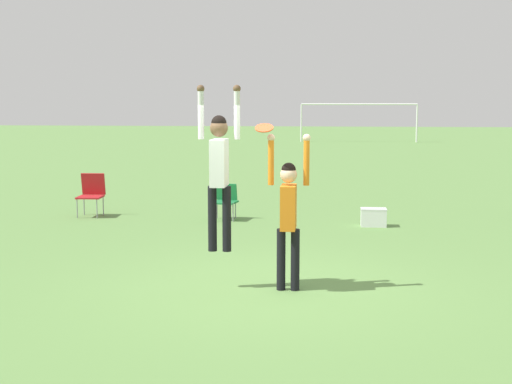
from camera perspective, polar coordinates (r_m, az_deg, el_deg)
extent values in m
plane|color=#608C47|center=(9.87, 0.91, -7.70)|extent=(120.00, 120.00, 0.00)
cylinder|color=black|center=(9.70, -3.51, -2.14)|extent=(0.12, 0.12, 0.89)
cylinder|color=black|center=(9.67, -2.36, -2.16)|extent=(0.12, 0.12, 0.89)
cube|color=white|center=(9.59, -2.96, 2.35)|extent=(0.20, 0.44, 0.63)
sphere|color=brown|center=(9.56, -2.98, 5.14)|extent=(0.24, 0.24, 0.24)
sphere|color=black|center=(9.56, -2.98, 5.54)|extent=(0.21, 0.21, 0.21)
cylinder|color=white|center=(9.60, -4.43, 6.24)|extent=(0.08, 0.08, 0.67)
sphere|color=brown|center=(9.59, -4.45, 8.24)|extent=(0.10, 0.10, 0.10)
cylinder|color=white|center=(9.52, -1.54, 6.25)|extent=(0.08, 0.08, 0.67)
sphere|color=brown|center=(9.52, -1.54, 8.26)|extent=(0.10, 0.10, 0.10)
cylinder|color=black|center=(9.70, 2.02, -5.42)|extent=(0.12, 0.12, 0.84)
cylinder|color=black|center=(9.69, 3.15, -5.44)|extent=(0.12, 0.12, 0.84)
cube|color=orange|center=(9.56, 2.61, -1.22)|extent=(0.20, 0.43, 0.60)
sphere|color=beige|center=(9.50, 2.63, 1.41)|extent=(0.23, 0.23, 0.23)
sphere|color=black|center=(9.50, 2.63, 1.78)|extent=(0.19, 0.19, 0.19)
cylinder|color=orange|center=(9.50, 1.21, 2.46)|extent=(0.08, 0.08, 0.63)
sphere|color=beige|center=(9.48, 1.21, 4.36)|extent=(0.10, 0.10, 0.10)
cylinder|color=orange|center=(9.48, 4.06, 2.43)|extent=(0.08, 0.08, 0.63)
sphere|color=beige|center=(9.45, 4.08, 4.34)|extent=(0.10, 0.10, 0.10)
cylinder|color=#E04C23|center=(9.38, 0.66, 5.15)|extent=(0.24, 0.23, 0.12)
cylinder|color=gray|center=(16.03, -14.12, -1.23)|extent=(0.02, 0.02, 0.46)
cylinder|color=gray|center=(15.88, -12.61, -1.26)|extent=(0.02, 0.02, 0.46)
cylinder|color=gray|center=(16.44, -13.60, -1.00)|extent=(0.02, 0.02, 0.46)
cylinder|color=gray|center=(16.30, -12.12, -1.03)|extent=(0.02, 0.02, 0.46)
cube|color=#B21E23|center=(16.13, -13.13, -0.39)|extent=(0.55, 0.55, 0.04)
cube|color=#B21E23|center=(16.33, -12.89, 0.64)|extent=(0.53, 0.15, 0.49)
cylinder|color=gray|center=(15.15, -3.37, -1.61)|extent=(0.02, 0.02, 0.40)
cylinder|color=gray|center=(15.10, -1.85, -1.64)|extent=(0.02, 0.02, 0.40)
cylinder|color=gray|center=(15.55, -3.14, -1.38)|extent=(0.02, 0.02, 0.40)
cylinder|color=gray|center=(15.49, -1.65, -1.40)|extent=(0.02, 0.02, 0.40)
cube|color=#1E753D|center=(15.30, -2.51, -0.83)|extent=(0.56, 0.56, 0.04)
cube|color=#1E753D|center=(15.49, -2.39, 0.02)|extent=(0.49, 0.19, 0.36)
cube|color=white|center=(14.76, 9.38, -2.06)|extent=(0.51, 0.33, 0.35)
cube|color=silver|center=(14.73, 9.39, -1.34)|extent=(0.52, 0.34, 0.02)
cylinder|color=white|center=(44.13, 3.65, 5.53)|extent=(0.10, 0.10, 2.30)
cylinder|color=white|center=(44.42, 12.75, 5.38)|extent=(0.10, 0.10, 2.30)
cylinder|color=white|center=(44.12, 8.24, 6.97)|extent=(7.00, 0.10, 0.10)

